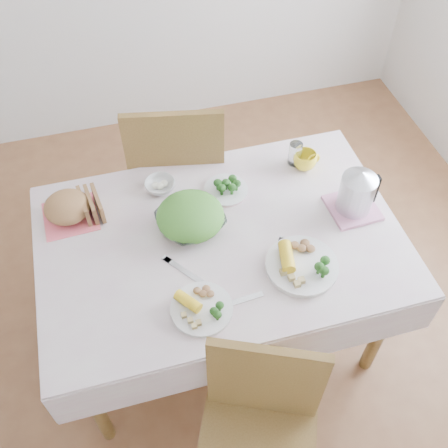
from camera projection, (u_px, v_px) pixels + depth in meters
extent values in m
plane|color=brown|center=(221.00, 327.00, 2.75)|extent=(3.60, 3.60, 0.00)
cube|color=brown|center=(221.00, 288.00, 2.47)|extent=(1.40, 0.90, 0.75)
cube|color=beige|center=(221.00, 238.00, 2.17)|extent=(1.50, 1.00, 0.01)
cube|color=brown|center=(179.00, 176.00, 2.82)|extent=(0.56, 0.56, 1.05)
imported|color=white|center=(191.00, 221.00, 2.18)|extent=(0.34, 0.34, 0.07)
cylinder|color=white|center=(202.00, 309.00, 1.94)|extent=(0.29, 0.29, 0.02)
cylinder|color=white|center=(302.00, 266.00, 2.06)|extent=(0.40, 0.40, 0.02)
cylinder|color=beige|center=(226.00, 190.00, 2.33)|extent=(0.21, 0.21, 0.02)
cube|color=#FF6570|center=(71.00, 216.00, 2.24)|extent=(0.23, 0.23, 0.00)
ellipsoid|color=brown|center=(68.00, 208.00, 2.20)|extent=(0.25, 0.25, 0.12)
imported|color=white|center=(160.00, 185.00, 2.33)|extent=(0.17, 0.17, 0.04)
imported|color=yellow|center=(305.00, 160.00, 2.40)|extent=(0.11, 0.11, 0.08)
cylinder|color=white|center=(295.00, 152.00, 2.40)|extent=(0.08, 0.08, 0.12)
cube|color=pink|center=(352.00, 208.00, 2.26)|extent=(0.21, 0.21, 0.02)
cylinder|color=#B2B5BA|center=(357.00, 190.00, 2.17)|extent=(0.20, 0.20, 0.21)
cube|color=silver|center=(183.00, 270.00, 2.06)|extent=(0.13, 0.17, 0.00)
cube|color=silver|center=(276.00, 253.00, 2.11)|extent=(0.11, 0.15, 0.00)
cube|color=silver|center=(239.00, 301.00, 1.97)|extent=(0.20, 0.04, 0.00)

